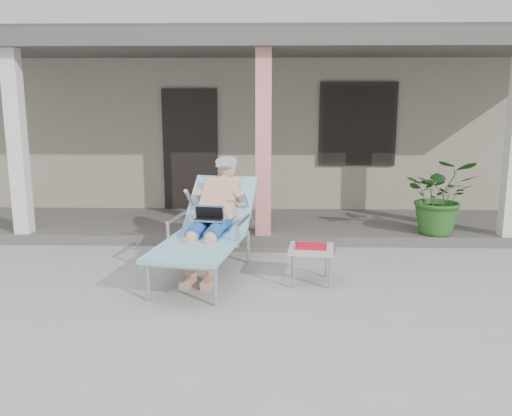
{
  "coord_description": "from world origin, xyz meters",
  "views": [
    {
      "loc": [
        0.09,
        -5.48,
        2.08
      ],
      "look_at": [
        -0.06,
        0.6,
        0.85
      ],
      "focal_mm": 38.0,
      "sensor_mm": 36.0,
      "label": 1
    }
  ],
  "objects": [
    {
      "name": "house",
      "position": [
        0.0,
        6.5,
        1.67
      ],
      "size": [
        10.4,
        5.4,
        3.3
      ],
      "color": "gray",
      "rests_on": "ground"
    },
    {
      "name": "side_table",
      "position": [
        0.57,
        0.49,
        0.38
      ],
      "size": [
        0.56,
        0.56,
        0.45
      ],
      "rotation": [
        0.0,
        0.0,
        -0.12
      ],
      "color": "#BABAB5",
      "rests_on": "ground"
    },
    {
      "name": "potted_palm",
      "position": [
        2.55,
        2.25,
        0.7
      ],
      "size": [
        1.15,
        1.05,
        1.1
      ],
      "primitive_type": "imported",
      "rotation": [
        0.0,
        0.0,
        -0.21
      ],
      "color": "#26591E",
      "rests_on": "porch_deck"
    },
    {
      "name": "porch_deck",
      "position": [
        0.0,
        3.0,
        0.07
      ],
      "size": [
        10.0,
        2.0,
        0.15
      ],
      "primitive_type": "cube",
      "color": "#605B56",
      "rests_on": "ground"
    },
    {
      "name": "porch_overhang",
      "position": [
        0.0,
        2.95,
        2.79
      ],
      "size": [
        10.0,
        2.3,
        2.85
      ],
      "color": "silver",
      "rests_on": "porch_deck"
    },
    {
      "name": "porch_step",
      "position": [
        0.0,
        1.85,
        0.04
      ],
      "size": [
        2.0,
        0.3,
        0.07
      ],
      "primitive_type": "cube",
      "color": "#605B56",
      "rests_on": "ground"
    },
    {
      "name": "ground",
      "position": [
        0.0,
        0.0,
        0.0
      ],
      "size": [
        60.0,
        60.0,
        0.0
      ],
      "primitive_type": "plane",
      "color": "#9E9E99",
      "rests_on": "ground"
    },
    {
      "name": "lounger",
      "position": [
        -0.62,
        0.87,
        0.88
      ],
      "size": [
        1.18,
        2.27,
        1.43
      ],
      "rotation": [
        0.0,
        0.0,
        -0.18
      ],
      "color": "#B7B7BC",
      "rests_on": "ground"
    }
  ]
}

